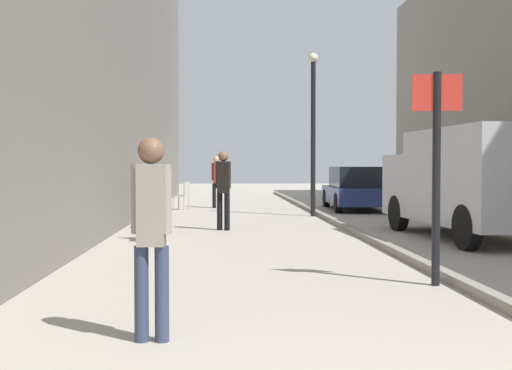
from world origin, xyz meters
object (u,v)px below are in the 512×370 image
(pedestrian_main_foreground, at_px, (217,178))
(street_sign_post, at_px, (436,159))
(lamp_post, at_px, (313,123))
(bicycle_leaning, at_px, (155,212))
(cafe_chair_by_doorway, at_px, (184,194))
(delivery_van, at_px, (471,180))
(cafe_chair_near_window, at_px, (155,213))
(pedestrian_far_crossing, at_px, (151,224))
(pedestrian_mid_block, at_px, (223,185))
(parked_car, at_px, (356,189))

(pedestrian_main_foreground, distance_m, street_sign_post, 14.93)
(lamp_post, bearing_deg, street_sign_post, -90.29)
(bicycle_leaning, xyz_separation_m, cafe_chair_by_doorway, (0.28, 6.34, 0.17))
(pedestrian_main_foreground, xyz_separation_m, delivery_van, (5.18, -9.80, 0.13))
(pedestrian_main_foreground, relative_size, lamp_post, 0.38)
(pedestrian_main_foreground, relative_size, cafe_chair_near_window, 1.94)
(delivery_van, bearing_deg, pedestrian_far_crossing, -131.87)
(pedestrian_mid_block, xyz_separation_m, delivery_van, (4.96, -1.99, 0.14))
(pedestrian_mid_block, relative_size, parked_car, 0.42)
(pedestrian_main_foreground, height_order, pedestrian_mid_block, pedestrian_main_foreground)
(pedestrian_far_crossing, distance_m, delivery_van, 9.08)
(pedestrian_far_crossing, xyz_separation_m, parked_car, (5.09, 15.77, -0.27))
(parked_car, distance_m, street_sign_post, 13.62)
(parked_car, height_order, cafe_chair_by_doorway, parked_car)
(street_sign_post, distance_m, cafe_chair_by_doorway, 14.36)
(lamp_post, height_order, cafe_chair_near_window, lamp_post)
(parked_car, xyz_separation_m, cafe_chair_near_window, (-5.83, -8.57, -0.17))
(bicycle_leaning, bearing_deg, pedestrian_mid_block, -26.69)
(pedestrian_main_foreground, relative_size, cafe_chair_by_doorway, 1.94)
(pedestrian_far_crossing, height_order, bicycle_leaning, pedestrian_far_crossing)
(delivery_van, distance_m, bicycle_leaning, 7.10)
(delivery_van, height_order, parked_car, delivery_van)
(pedestrian_main_foreground, height_order, delivery_van, delivery_van)
(cafe_chair_by_doorway, bearing_deg, bicycle_leaning, -161.01)
(pedestrian_far_crossing, relative_size, parked_car, 0.40)
(lamp_post, xyz_separation_m, cafe_chair_near_window, (-3.98, -5.93, -2.18))
(pedestrian_mid_block, height_order, street_sign_post, street_sign_post)
(pedestrian_main_foreground, bearing_deg, cafe_chair_near_window, -99.18)
(pedestrian_far_crossing, height_order, street_sign_post, street_sign_post)
(pedestrian_mid_block, distance_m, cafe_chair_by_doorway, 7.07)
(cafe_chair_near_window, bearing_deg, lamp_post, -131.52)
(pedestrian_main_foreground, bearing_deg, pedestrian_mid_block, -90.99)
(delivery_van, xyz_separation_m, cafe_chair_near_window, (-6.31, 0.02, -0.64))
(street_sign_post, height_order, cafe_chair_by_doorway, street_sign_post)
(pedestrian_main_foreground, relative_size, bicycle_leaning, 1.03)
(street_sign_post, relative_size, bicycle_leaning, 1.47)
(pedestrian_main_foreground, relative_size, street_sign_post, 0.70)
(pedestrian_mid_block, distance_m, pedestrian_far_crossing, 9.18)
(parked_car, relative_size, cafe_chair_near_window, 4.53)
(pedestrian_mid_block, relative_size, lamp_post, 0.38)
(parked_car, relative_size, street_sign_post, 1.64)
(pedestrian_main_foreground, bearing_deg, street_sign_post, -81.79)
(parked_car, bearing_deg, bicycle_leaning, -133.32)
(lamp_post, bearing_deg, cafe_chair_near_window, -123.87)
(parked_car, bearing_deg, cafe_chair_by_doorway, 178.82)
(delivery_van, bearing_deg, parked_car, 89.16)
(bicycle_leaning, bearing_deg, street_sign_post, -67.12)
(delivery_van, bearing_deg, street_sign_post, -120.12)
(bicycle_leaning, bearing_deg, parked_car, 38.21)
(lamp_post, distance_m, cafe_chair_near_window, 7.46)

